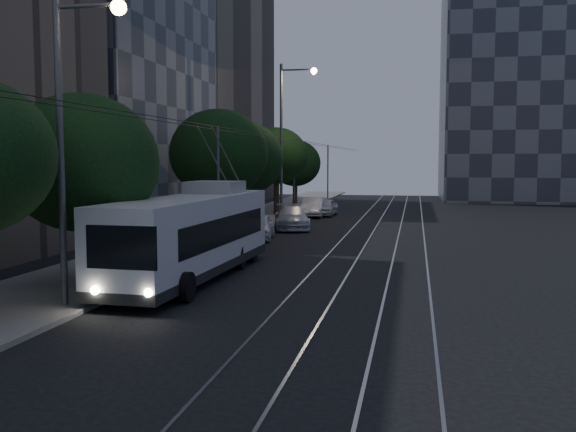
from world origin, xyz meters
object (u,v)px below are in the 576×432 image
(car_white_b, at_px, (292,217))
(car_white_c, at_px, (313,207))
(pickup_silver, at_px, (226,238))
(car_white_a, at_px, (258,226))
(streetlamp_near, at_px, (72,121))
(streetlamp_far, at_px, (287,128))
(trolleybus, at_px, (193,235))
(car_white_d, at_px, (325,207))

(car_white_b, height_order, car_white_c, car_white_b)
(pickup_silver, relative_size, car_white_b, 1.10)
(car_white_a, relative_size, car_white_b, 0.80)
(streetlamp_near, bearing_deg, streetlamp_far, 88.71)
(streetlamp_near, relative_size, streetlamp_far, 0.81)
(streetlamp_far, bearing_deg, streetlamp_near, -91.29)
(car_white_b, height_order, streetlamp_near, streetlamp_near)
(car_white_b, xyz_separation_m, car_white_c, (-0.10, 9.03, -0.01))
(trolleybus, relative_size, car_white_d, 3.00)
(car_white_a, bearing_deg, car_white_b, 73.47)
(streetlamp_far, bearing_deg, car_white_c, 73.02)
(car_white_a, distance_m, streetlamp_far, 12.11)
(pickup_silver, bearing_deg, car_white_b, 77.68)
(car_white_b, bearing_deg, car_white_c, 77.05)
(streetlamp_near, bearing_deg, car_white_b, 85.16)
(car_white_a, bearing_deg, streetlamp_far, 84.67)
(trolleybus, relative_size, car_white_a, 2.85)
(pickup_silver, xyz_separation_m, streetlamp_near, (-1.10, -11.34, 4.69))
(car_white_d, bearing_deg, streetlamp_far, -110.44)
(car_white_c, bearing_deg, car_white_d, 42.43)
(car_white_c, xyz_separation_m, car_white_d, (0.86, 0.97, -0.07))
(streetlamp_far, bearing_deg, trolleybus, -87.49)
(car_white_b, xyz_separation_m, streetlamp_near, (-1.94, -22.84, 4.73))
(car_white_d, xyz_separation_m, streetlamp_near, (-2.70, -32.84, 4.80))
(car_white_a, xyz_separation_m, car_white_b, (0.84, 5.50, 0.04))
(car_white_a, bearing_deg, streetlamp_near, -101.52)
(car_white_a, height_order, car_white_c, car_white_c)
(car_white_a, xyz_separation_m, car_white_d, (1.60, 15.50, -0.03))
(pickup_silver, xyz_separation_m, car_white_d, (1.60, 21.50, -0.12))
(car_white_d, bearing_deg, pickup_silver, -91.93)
(streetlamp_near, bearing_deg, car_white_a, 86.37)
(trolleybus, relative_size, streetlamp_near, 1.31)
(streetlamp_near, xyz_separation_m, streetlamp_far, (0.63, 27.91, 1.14))
(streetlamp_far, bearing_deg, car_white_a, -87.44)
(pickup_silver, distance_m, car_white_b, 11.53)
(car_white_a, distance_m, streetlamp_near, 18.02)
(car_white_a, relative_size, streetlamp_near, 0.46)
(trolleybus, height_order, car_white_b, trolleybus)
(car_white_d, bearing_deg, car_white_c, -129.21)
(car_white_b, distance_m, car_white_c, 9.03)
(car_white_c, bearing_deg, car_white_a, -98.93)
(streetlamp_near, bearing_deg, car_white_d, 85.30)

